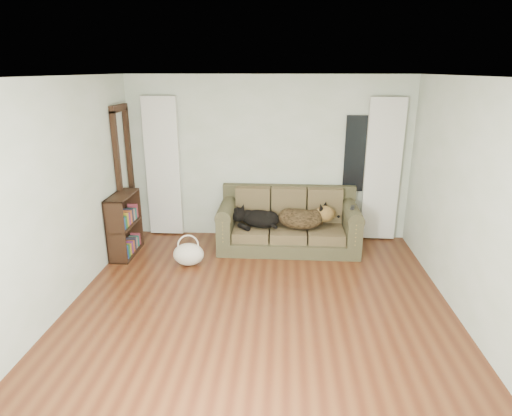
# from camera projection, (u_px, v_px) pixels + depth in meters

# --- Properties ---
(floor) EXTENTS (5.00, 5.00, 0.00)m
(floor) POSITION_uv_depth(u_px,v_px,m) (259.00, 315.00, 4.88)
(floor) COLOR #482010
(floor) RESTS_ON ground
(ceiling) EXTENTS (5.00, 5.00, 0.00)m
(ceiling) POSITION_uv_depth(u_px,v_px,m) (259.00, 77.00, 4.07)
(ceiling) COLOR white
(ceiling) RESTS_ON ground
(wall_back) EXTENTS (4.50, 0.04, 2.60)m
(wall_back) POSITION_uv_depth(u_px,v_px,m) (268.00, 159.00, 6.84)
(wall_back) COLOR silver
(wall_back) RESTS_ON ground
(wall_left) EXTENTS (0.04, 5.00, 2.60)m
(wall_left) POSITION_uv_depth(u_px,v_px,m) (51.00, 202.00, 4.61)
(wall_left) COLOR silver
(wall_left) RESTS_ON ground
(wall_right) EXTENTS (0.04, 5.00, 2.60)m
(wall_right) POSITION_uv_depth(u_px,v_px,m) (480.00, 211.00, 4.33)
(wall_right) COLOR silver
(wall_right) RESTS_ON ground
(curtain_left) EXTENTS (0.55, 0.08, 2.25)m
(curtain_left) POSITION_uv_depth(u_px,v_px,m) (163.00, 168.00, 6.92)
(curtain_left) COLOR silver
(curtain_left) RESTS_ON ground
(curtain_right) EXTENTS (0.55, 0.08, 2.25)m
(curtain_right) POSITION_uv_depth(u_px,v_px,m) (382.00, 171.00, 6.70)
(curtain_right) COLOR silver
(curtain_right) RESTS_ON ground
(window_pane) EXTENTS (0.50, 0.03, 1.20)m
(window_pane) POSITION_uv_depth(u_px,v_px,m) (360.00, 154.00, 6.69)
(window_pane) COLOR black
(window_pane) RESTS_ON wall_back
(door_casing) EXTENTS (0.07, 0.60, 2.10)m
(door_casing) POSITION_uv_depth(u_px,v_px,m) (125.00, 179.00, 6.63)
(door_casing) COLOR black
(door_casing) RESTS_ON ground
(sofa) EXTENTS (2.13, 0.92, 0.87)m
(sofa) POSITION_uv_depth(u_px,v_px,m) (288.00, 220.00, 6.59)
(sofa) COLOR #29271B
(sofa) RESTS_ON floor
(dog_black_lab) EXTENTS (0.72, 0.61, 0.26)m
(dog_black_lab) POSITION_uv_depth(u_px,v_px,m) (258.00, 218.00, 6.59)
(dog_black_lab) COLOR black
(dog_black_lab) RESTS_ON sofa
(dog_shepherd) EXTENTS (0.81, 0.66, 0.32)m
(dog_shepherd) POSITION_uv_depth(u_px,v_px,m) (303.00, 219.00, 6.52)
(dog_shepherd) COLOR black
(dog_shepherd) RESTS_ON sofa
(tv_remote) EXTENTS (0.09, 0.19, 0.02)m
(tv_remote) POSITION_uv_depth(u_px,v_px,m) (353.00, 207.00, 6.29)
(tv_remote) COLOR black
(tv_remote) RESTS_ON sofa
(tote_bag) EXTENTS (0.50, 0.42, 0.32)m
(tote_bag) POSITION_uv_depth(u_px,v_px,m) (189.00, 254.00, 6.08)
(tote_bag) COLOR beige
(tote_bag) RESTS_ON floor
(bookshelf) EXTENTS (0.30, 0.76, 0.94)m
(bookshelf) POSITION_uv_depth(u_px,v_px,m) (124.00, 223.00, 6.33)
(bookshelf) COLOR black
(bookshelf) RESTS_ON floor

